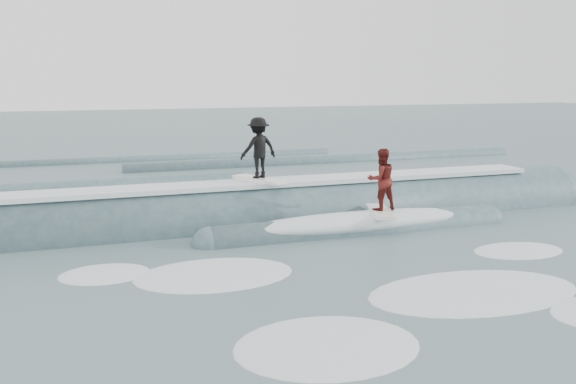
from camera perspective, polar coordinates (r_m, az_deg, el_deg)
name	(u,v)px	position (r m, az deg, el deg)	size (l,w,h in m)	color
ground	(353,269)	(15.43, 5.78, -6.81)	(160.00, 160.00, 0.00)	#415A5E
breaking_wave	(285,221)	(20.20, -0.24, -2.58)	(23.87, 4.03, 2.50)	#37525C
surfer_black	(258,150)	(19.79, -2.64, 3.77)	(1.33, 2.06, 1.97)	white
surfer_red	(381,182)	(19.09, 8.27, 0.87)	(1.12, 2.07, 1.93)	white
whitewater	(391,294)	(13.85, 9.18, -8.90)	(12.56, 7.83, 0.10)	white
far_swells	(187,170)	(31.81, -8.98, 1.92)	(39.11, 8.65, 0.80)	#37525C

